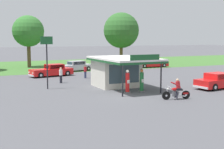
% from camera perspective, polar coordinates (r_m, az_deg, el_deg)
% --- Properties ---
extents(ground_plane, '(300.00, 300.00, 0.00)m').
position_cam_1_polar(ground_plane, '(24.23, 2.47, -4.04)').
color(ground_plane, '#4C4C51').
extents(grass_verge_strip, '(120.00, 24.00, 0.01)m').
position_cam_1_polar(grass_verge_strip, '(52.45, -12.91, 1.66)').
color(grass_verge_strip, '#3D6B2D').
rests_on(grass_verge_strip, ground).
extents(service_station_kiosk, '(4.52, 7.33, 3.30)m').
position_cam_1_polar(service_station_kiosk, '(28.40, 1.12, 0.98)').
color(service_station_kiosk, beige).
rests_on(service_station_kiosk, ground).
extents(gas_pump_nearside, '(0.44, 0.44, 1.97)m').
position_cam_1_polar(gas_pump_nearside, '(25.32, 2.95, -1.50)').
color(gas_pump_nearside, slate).
rests_on(gas_pump_nearside, ground).
extents(gas_pump_offside, '(0.44, 0.44, 1.95)m').
position_cam_1_polar(gas_pump_offside, '(26.00, 5.66, -1.32)').
color(gas_pump_offside, slate).
rests_on(gas_pump_offside, ground).
extents(motorcycle_with_rider, '(2.18, 0.82, 1.58)m').
position_cam_1_polar(motorcycle_with_rider, '(23.19, 12.16, -3.03)').
color(motorcycle_with_rider, black).
rests_on(motorcycle_with_rider, ground).
extents(featured_classic_sedan, '(5.46, 2.31, 1.44)m').
position_cam_1_polar(featured_classic_sedan, '(29.52, 19.77, -1.18)').
color(featured_classic_sedan, red).
rests_on(featured_classic_sedan, ground).
extents(parked_car_back_row_centre_right, '(5.51, 2.73, 1.46)m').
position_cam_1_polar(parked_car_back_row_centre_right, '(37.39, -11.32, 0.70)').
color(parked_car_back_row_centre_right, red).
rests_on(parked_car_back_row_centre_right, ground).
extents(parked_car_back_row_right, '(5.48, 2.11, 1.47)m').
position_cam_1_polar(parked_car_back_row_right, '(48.58, 7.59, 2.16)').
color(parked_car_back_row_right, red).
rests_on(parked_car_back_row_right, ground).
extents(parked_car_back_row_far_right, '(5.61, 2.94, 1.43)m').
position_cam_1_polar(parked_car_back_row_far_right, '(42.73, -7.03, 1.53)').
color(parked_car_back_row_far_right, '#B7B7BC').
rests_on(parked_car_back_row_far_right, ground).
extents(parked_car_back_row_centre_left, '(5.41, 2.64, 1.44)m').
position_cam_1_polar(parked_car_back_row_centre_left, '(43.47, 1.36, 1.68)').
color(parked_car_back_row_centre_left, '#B7B7BC').
rests_on(parked_car_back_row_centre_left, ground).
extents(bystander_strolling_foreground, '(0.34, 0.34, 1.61)m').
position_cam_1_polar(bystander_strolling_foreground, '(31.41, -9.68, -0.07)').
color(bystander_strolling_foreground, black).
rests_on(bystander_strolling_foreground, ground).
extents(bystander_standing_back_lot, '(0.34, 0.34, 1.53)m').
position_cam_1_polar(bystander_standing_back_lot, '(34.93, -5.09, 0.63)').
color(bystander_standing_back_lot, '#2D3351').
rests_on(bystander_standing_back_lot, ground).
extents(tree_oak_far_left, '(6.60, 6.60, 9.40)m').
position_cam_1_polar(tree_oak_far_left, '(56.59, 1.68, 8.18)').
color(tree_oak_far_left, brown).
rests_on(tree_oak_far_left, ground).
extents(tree_oak_left, '(4.98, 4.98, 8.25)m').
position_cam_1_polar(tree_oak_left, '(50.20, -15.42, 7.78)').
color(tree_oak_left, brown).
rests_on(tree_oak_left, ground).
extents(roadside_pole_sign, '(1.10, 0.12, 4.76)m').
position_cam_1_polar(roadside_pole_sign, '(27.72, -12.26, 3.95)').
color(roadside_pole_sign, black).
rests_on(roadside_pole_sign, ground).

